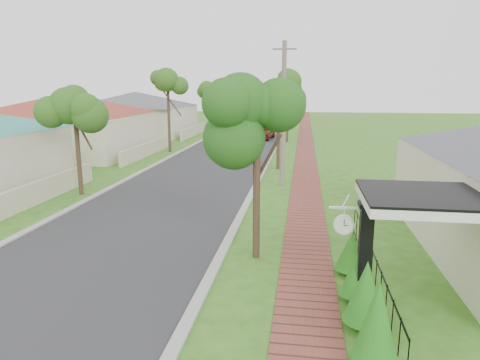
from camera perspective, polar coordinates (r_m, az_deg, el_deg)
The scene contains 16 objects.
ground at distance 12.23m, azimuth -6.91°, elevation -12.34°, with size 160.00×160.00×0.00m, color #346117.
road at distance 31.70m, azimuth -2.63°, elevation 3.06°, with size 7.00×120.00×0.02m, color #28282B.
kerb_right at distance 31.21m, azimuth 3.97°, elevation 2.90°, with size 0.30×120.00×0.10m, color #9E9E99.
kerb_left at distance 32.59m, azimuth -8.95°, elevation 3.18°, with size 0.30×120.00×0.10m, color #9E9E99.
sidewalk at distance 31.12m, azimuth 8.75°, elevation 2.76°, with size 1.50×120.00×0.03m, color brown.
porch_post at distance 10.58m, azimuth 16.25°, elevation -10.20°, with size 0.48×0.48×2.52m.
picket_fence at distance 11.77m, azimuth 17.16°, elevation -11.01°, with size 0.03×8.02×1.00m.
street_trees at distance 38.01m, azimuth -0.49°, elevation 11.47°, with size 10.70×37.65×5.89m.
hedge_row at distance 10.18m, azimuth 15.99°, elevation -13.47°, with size 0.82×4.93×1.86m.
far_house_red at distance 35.70m, azimuth -22.03°, elevation 7.01°, with size 15.56×15.56×4.60m.
far_house_grey at distance 48.27m, azimuth -13.61°, elevation 8.70°, with size 15.56×15.56×4.60m.
parked_car_red at distance 42.79m, azimuth 3.03°, elevation 6.56°, with size 1.93×4.81×1.64m, color #5F190E.
parked_car_white at distance 47.92m, azimuth 4.14°, elevation 7.15°, with size 1.72×4.93×1.62m, color #B9B9BB.
near_tree at distance 12.33m, azimuth 2.30°, elevation 6.80°, with size 1.91×1.91×4.91m.
utility_pole at distance 22.09m, azimuth 5.78°, elevation 8.69°, with size 1.20×0.24×7.31m.
station_clock at distance 10.36m, azimuth 13.70°, elevation -5.65°, with size 0.80×0.13×0.68m.
Camera 1 is at (3.05, -10.70, 5.08)m, focal length 32.00 mm.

